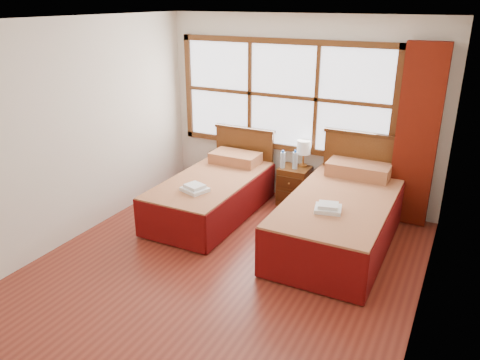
% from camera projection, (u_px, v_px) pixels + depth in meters
% --- Properties ---
extents(floor, '(4.50, 4.50, 0.00)m').
position_uv_depth(floor, '(223.00, 269.00, 5.15)').
color(floor, maroon).
rests_on(floor, ground).
extents(ceiling, '(4.50, 4.50, 0.00)m').
position_uv_depth(ceiling, '(219.00, 20.00, 4.20)').
color(ceiling, white).
rests_on(ceiling, wall_back).
extents(wall_back, '(4.00, 0.00, 4.00)m').
position_uv_depth(wall_back, '(299.00, 111.00, 6.54)').
color(wall_back, silver).
rests_on(wall_back, floor).
extents(wall_left, '(0.00, 4.50, 4.50)m').
position_uv_depth(wall_left, '(74.00, 132.00, 5.52)').
color(wall_left, silver).
rests_on(wall_left, floor).
extents(wall_right, '(0.00, 4.50, 4.50)m').
position_uv_depth(wall_right, '(435.00, 192.00, 3.83)').
color(wall_right, silver).
rests_on(wall_right, floor).
extents(window, '(3.16, 0.06, 1.56)m').
position_uv_depth(window, '(282.00, 96.00, 6.54)').
color(window, white).
rests_on(window, wall_back).
extents(curtain, '(0.50, 0.16, 2.30)m').
position_uv_depth(curtain, '(417.00, 137.00, 5.80)').
color(curtain, '#65160A').
rests_on(curtain, wall_back).
extents(bed_left, '(1.03, 2.05, 1.00)m').
position_uv_depth(bed_left, '(214.00, 193.00, 6.37)').
color(bed_left, '#44240E').
rests_on(bed_left, floor).
extents(bed_right, '(1.17, 2.27, 1.14)m').
position_uv_depth(bed_right, '(341.00, 215.00, 5.61)').
color(bed_right, '#44240E').
rests_on(bed_right, floor).
extents(nightstand, '(0.41, 0.41, 0.55)m').
position_uv_depth(nightstand, '(294.00, 186.00, 6.68)').
color(nightstand, '#5A3113').
rests_on(nightstand, floor).
extents(towels_left, '(0.36, 0.34, 0.09)m').
position_uv_depth(towels_left, '(195.00, 188.00, 5.82)').
color(towels_left, white).
rests_on(towels_left, bed_left).
extents(towels_right, '(0.33, 0.31, 0.08)m').
position_uv_depth(towels_right, '(328.00, 208.00, 5.10)').
color(towels_right, white).
rests_on(towels_right, bed_right).
extents(lamp, '(0.19, 0.19, 0.38)m').
position_uv_depth(lamp, '(304.00, 148.00, 6.55)').
color(lamp, gold).
rests_on(lamp, nightstand).
extents(bottle_near, '(0.07, 0.07, 0.26)m').
position_uv_depth(bottle_near, '(283.00, 160.00, 6.53)').
color(bottle_near, silver).
rests_on(bottle_near, nightstand).
extents(bottle_far, '(0.07, 0.07, 0.27)m').
position_uv_depth(bottle_far, '(295.00, 160.00, 6.50)').
color(bottle_far, silver).
rests_on(bottle_far, nightstand).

